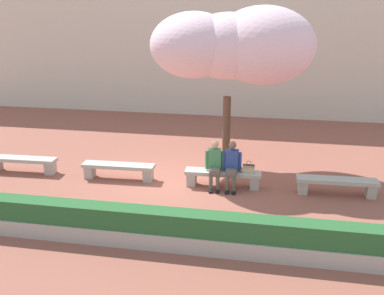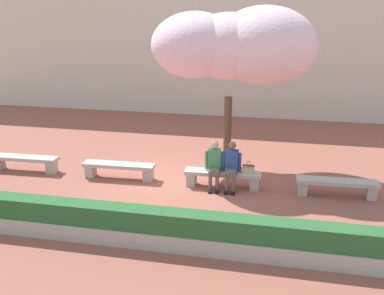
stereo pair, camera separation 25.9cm
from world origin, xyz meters
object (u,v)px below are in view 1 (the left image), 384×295
object	(u,v)px
stone_bench_center	(223,176)
person_seated_left	(215,162)
handbag	(249,168)
stone_bench_near_east	(337,184)
stone_bench_near_west	(119,169)
stone_bench_west_end	(23,162)
cherry_tree_main	(233,46)
person_seated_right	(232,164)

from	to	relation	value
stone_bench_center	person_seated_left	size ratio (longest dim) A/B	1.60
handbag	stone_bench_near_east	bearing A→B (deg)	-0.10
stone_bench_near_west	stone_bench_west_end	bearing A→B (deg)	180.00
person_seated_left	cherry_tree_main	world-z (taller)	cherry_tree_main
stone_bench_near_east	cherry_tree_main	world-z (taller)	cherry_tree_main
stone_bench_near_west	stone_bench_center	xyz separation A→B (m)	(2.96, 0.00, 0.00)
stone_bench_west_end	cherry_tree_main	world-z (taller)	cherry_tree_main
stone_bench_west_end	handbag	distance (m)	6.61
handbag	cherry_tree_main	distance (m)	3.61
stone_bench_near_west	person_seated_right	size ratio (longest dim) A/B	1.60
person_seated_right	stone_bench_near_east	bearing A→B (deg)	1.13
stone_bench_west_end	stone_bench_center	world-z (taller)	same
person_seated_left	stone_bench_near_west	bearing A→B (deg)	178.89
stone_bench_center	stone_bench_near_east	xyz separation A→B (m)	(2.96, 0.00, 0.00)
stone_bench_near_west	stone_bench_center	world-z (taller)	same
stone_bench_near_west	cherry_tree_main	bearing A→B (deg)	32.38
stone_bench_near_east	person_seated_right	xyz separation A→B (m)	(-2.72, -0.05, 0.39)
person_seated_right	stone_bench_center	bearing A→B (deg)	167.27
person_seated_left	person_seated_right	distance (m)	0.46
stone_bench_near_east	handbag	world-z (taller)	handbag
stone_bench_near_east	person_seated_left	bearing A→B (deg)	-179.05
stone_bench_center	person_seated_right	world-z (taller)	person_seated_right
stone_bench_near_east	person_seated_left	size ratio (longest dim) A/B	1.60
cherry_tree_main	stone_bench_west_end	bearing A→B (deg)	-162.43
stone_bench_west_end	stone_bench_near_east	bearing A→B (deg)	0.00
person_seated_right	stone_bench_near_west	bearing A→B (deg)	179.04
person_seated_left	handbag	world-z (taller)	person_seated_left
stone_bench_west_end	stone_bench_center	distance (m)	5.92
stone_bench_center	stone_bench_near_east	world-z (taller)	same
stone_bench_west_end	person_seated_left	bearing A→B (deg)	-0.53
person_seated_right	handbag	distance (m)	0.47
stone_bench_near_east	cherry_tree_main	xyz separation A→B (m)	(-2.97, 1.87, 3.28)
stone_bench_west_end	cherry_tree_main	size ratio (longest dim) A/B	0.44
stone_bench_near_west	handbag	size ratio (longest dim) A/B	6.08
stone_bench_near_east	cherry_tree_main	bearing A→B (deg)	147.73
stone_bench_near_west	stone_bench_near_east	bearing A→B (deg)	0.00
stone_bench_west_end	person_seated_right	world-z (taller)	person_seated_right
stone_bench_west_end	person_seated_right	distance (m)	6.17
cherry_tree_main	stone_bench_center	bearing A→B (deg)	-89.80
stone_bench_near_east	cherry_tree_main	size ratio (longest dim) A/B	0.44
stone_bench_near_west	stone_bench_near_east	xyz separation A→B (m)	(5.92, 0.00, 0.00)
stone_bench_west_end	cherry_tree_main	xyz separation A→B (m)	(5.91, 1.87, 3.28)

